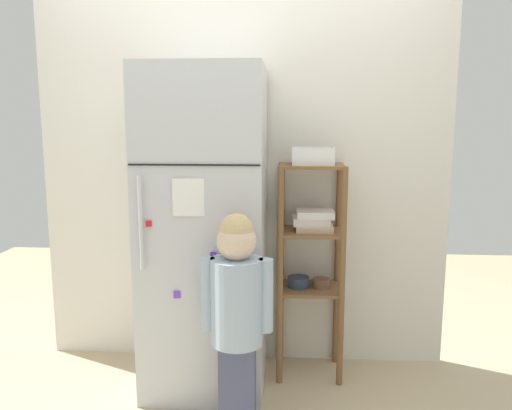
# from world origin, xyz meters

# --- Properties ---
(ground_plane) EXTENTS (6.00, 6.00, 0.00)m
(ground_plane) POSITION_xyz_m (0.00, 0.00, 0.00)
(ground_plane) COLOR tan
(kitchen_wall_back) EXTENTS (2.46, 0.03, 2.27)m
(kitchen_wall_back) POSITION_xyz_m (0.00, 0.36, 1.14)
(kitchen_wall_back) COLOR silver
(kitchen_wall_back) RESTS_ON ground
(refrigerator) EXTENTS (0.65, 0.65, 1.77)m
(refrigerator) POSITION_xyz_m (-0.18, 0.02, 0.89)
(refrigerator) COLOR silver
(refrigerator) RESTS_ON ground
(child_standing) EXTENTS (0.34, 0.25, 1.06)m
(child_standing) POSITION_xyz_m (0.04, -0.41, 0.64)
(child_standing) COLOR #484E6C
(child_standing) RESTS_ON ground
(pantry_shelf_unit) EXTENTS (0.38, 0.32, 1.24)m
(pantry_shelf_unit) POSITION_xyz_m (0.41, 0.17, 0.77)
(pantry_shelf_unit) COLOR brown
(pantry_shelf_unit) RESTS_ON ground
(fruit_bin) EXTENTS (0.23, 0.19, 0.10)m
(fruit_bin) POSITION_xyz_m (0.42, 0.15, 1.28)
(fruit_bin) COLOR white
(fruit_bin) RESTS_ON pantry_shelf_unit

